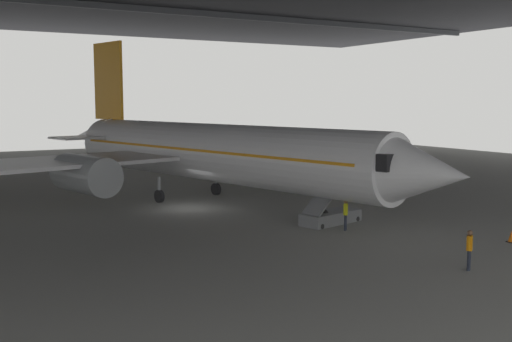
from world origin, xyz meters
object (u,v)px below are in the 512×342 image
at_px(boarding_stairs, 332,211).
at_px(crew_worker_near_nose, 469,247).
at_px(airplane_main, 208,152).
at_px(crew_worker_by_stairs, 346,213).
at_px(traffic_cone_orange, 511,237).

xyz_separation_m(boarding_stairs, crew_worker_near_nose, (-0.91, -10.91, 0.25)).
relative_size(airplane_main, crew_worker_near_nose, 22.22).
xyz_separation_m(boarding_stairs, crew_worker_by_stairs, (-0.51, -1.98, 0.26)).
distance_m(airplane_main, traffic_cone_orange, 20.68).
bearing_deg(traffic_cone_orange, airplane_main, 113.70).
bearing_deg(traffic_cone_orange, crew_worker_near_nose, -157.16).
height_order(crew_worker_by_stairs, traffic_cone_orange, crew_worker_by_stairs).
bearing_deg(boarding_stairs, crew_worker_near_nose, -94.78).
xyz_separation_m(airplane_main, crew_worker_near_nose, (2.26, -21.20, -2.57)).
bearing_deg(crew_worker_near_nose, traffic_cone_orange, 22.84).
bearing_deg(boarding_stairs, crew_worker_by_stairs, -104.57).
distance_m(boarding_stairs, traffic_cone_orange, 9.81).
bearing_deg(traffic_cone_orange, crew_worker_by_stairs, 130.78).
relative_size(boarding_stairs, crew_worker_near_nose, 2.76).
relative_size(crew_worker_by_stairs, traffic_cone_orange, 2.90).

